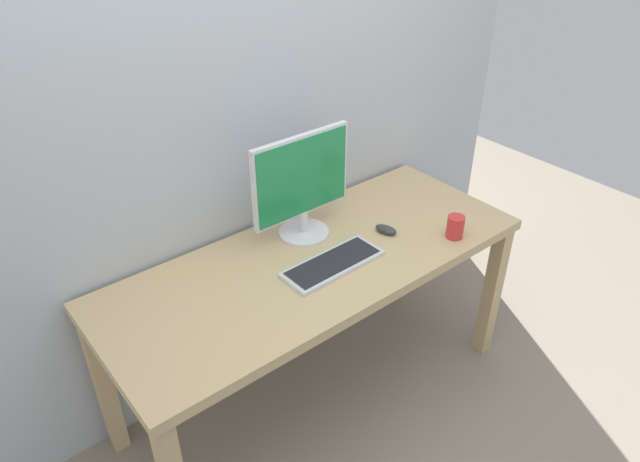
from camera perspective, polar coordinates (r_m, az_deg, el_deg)
ground_plane at (r=2.87m, az=-0.33°, el=-15.34°), size 6.00×6.00×0.00m
wall_back at (r=2.32m, az=-6.82°, el=16.62°), size 3.00×0.04×3.00m
desk at (r=2.41m, az=-0.38°, el=-4.44°), size 1.77×0.71×0.78m
monitor at (r=2.38m, az=-1.78°, el=4.52°), size 0.46×0.21×0.45m
keyboard_primary at (r=2.30m, az=1.26°, el=-3.20°), size 0.43×0.17×0.02m
mouse at (r=2.51m, az=6.45°, el=0.15°), size 0.08×0.11×0.03m
coffee_mug at (r=2.52m, az=13.04°, el=0.39°), size 0.07×0.07×0.10m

